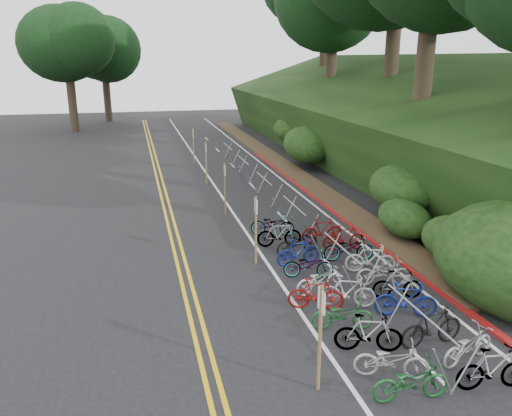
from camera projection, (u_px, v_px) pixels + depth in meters
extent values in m
plane|color=black|center=(279.00, 339.00, 13.12)|extent=(120.00, 120.00, 0.00)
cube|color=gold|center=(168.00, 226.00, 21.92)|extent=(0.12, 80.00, 0.01)
cube|color=gold|center=(175.00, 225.00, 21.99)|extent=(0.12, 80.00, 0.01)
cube|color=silver|center=(238.00, 220.00, 22.64)|extent=(0.12, 80.00, 0.01)
cube|color=silver|center=(325.00, 214.00, 23.60)|extent=(0.12, 80.00, 0.01)
cube|color=silver|center=(426.00, 365.00, 11.97)|extent=(0.10, 1.60, 0.01)
cube|color=silver|center=(331.00, 268.00, 17.55)|extent=(0.10, 1.60, 0.01)
cube|color=silver|center=(282.00, 217.00, 23.12)|extent=(0.10, 1.60, 0.01)
cube|color=silver|center=(252.00, 186.00, 28.70)|extent=(0.10, 1.60, 0.01)
cube|color=silver|center=(232.00, 165.00, 34.28)|extent=(0.10, 1.60, 0.01)
cube|color=silver|center=(218.00, 150.00, 39.86)|extent=(0.10, 1.60, 0.01)
cube|color=silver|center=(207.00, 139.00, 45.43)|extent=(0.10, 1.60, 0.01)
cube|color=maroon|center=(320.00, 201.00, 25.56)|extent=(0.25, 28.00, 0.10)
cube|color=black|center=(373.00, 120.00, 35.85)|extent=(12.32, 44.00, 9.11)
cube|color=#382819|center=(278.00, 162.00, 35.01)|extent=(1.40, 44.00, 0.16)
ellipsoid|color=#284C19|center=(455.00, 240.00, 17.26)|extent=(2.00, 2.80, 1.60)
ellipsoid|color=#284C19|center=(403.00, 189.00, 21.94)|extent=(2.60, 3.64, 2.08)
ellipsoid|color=#284C19|center=(367.00, 153.00, 27.66)|extent=(2.20, 3.08, 1.76)
ellipsoid|color=#284C19|center=(307.00, 145.00, 33.04)|extent=(3.00, 4.20, 2.40)
ellipsoid|color=#284C19|center=(290.00, 130.00, 38.73)|extent=(2.40, 3.36, 1.92)
ellipsoid|color=#284C19|center=(291.00, 115.00, 42.55)|extent=(2.80, 3.92, 2.24)
ellipsoid|color=#284C19|center=(404.00, 218.00, 20.04)|extent=(1.80, 2.52, 1.44)
ellipsoid|color=#284C19|center=(351.00, 132.00, 31.39)|extent=(3.20, 4.48, 2.56)
cylinder|color=#2D2319|center=(424.00, 77.00, 25.01)|extent=(0.89, 0.89, 7.35)
cylinder|color=#2D2319|center=(392.00, 53.00, 32.67)|extent=(0.94, 0.94, 8.33)
cylinder|color=#2D2319|center=(331.00, 69.00, 40.21)|extent=(0.87, 0.87, 6.86)
cylinder|color=#2D2319|center=(324.00, 54.00, 47.87)|extent=(0.92, 0.92, 7.84)
cylinder|color=#2D2319|center=(72.00, 99.00, 49.18)|extent=(0.84, 0.84, 6.37)
ellipsoid|color=black|center=(66.00, 37.00, 47.50)|extent=(8.71, 8.71, 8.28)
cylinder|color=#2D2319|center=(107.00, 95.00, 57.37)|extent=(0.81, 0.81, 5.88)
ellipsoid|color=black|center=(103.00, 48.00, 55.86)|extent=(7.62, 7.62, 7.24)
cylinder|color=#8F949E|center=(420.00, 312.00, 11.92)|extent=(0.05, 3.12, 0.05)
cylinder|color=#8F949E|center=(443.00, 372.00, 10.68)|extent=(0.63, 0.04, 1.24)
cylinder|color=#8F949E|center=(466.00, 368.00, 10.81)|extent=(0.63, 0.04, 1.24)
cylinder|color=#8F949E|center=(379.00, 308.00, 13.39)|extent=(0.63, 0.04, 1.24)
cylinder|color=#8F949E|center=(398.00, 306.00, 13.52)|extent=(0.63, 0.04, 1.24)
cylinder|color=#8F949E|center=(342.00, 247.00, 16.26)|extent=(0.05, 3.00, 0.05)
cylinder|color=#8F949E|center=(351.00, 282.00, 15.06)|extent=(0.58, 0.04, 1.13)
cylinder|color=#8F949E|center=(368.00, 281.00, 15.19)|extent=(0.58, 0.04, 1.13)
cylinder|color=#8F949E|center=(318.00, 249.00, 17.67)|extent=(0.58, 0.04, 1.13)
cylinder|color=#8F949E|center=(333.00, 248.00, 17.80)|extent=(0.58, 0.04, 1.13)
cylinder|color=#8F949E|center=(294.00, 205.00, 20.91)|extent=(0.05, 3.00, 0.05)
cylinder|color=#8F949E|center=(298.00, 229.00, 19.71)|extent=(0.58, 0.04, 1.13)
cylinder|color=#8F949E|center=(312.00, 228.00, 19.84)|extent=(0.58, 0.04, 1.13)
cylinder|color=#8F949E|center=(278.00, 209.00, 22.31)|extent=(0.58, 0.04, 1.13)
cylinder|color=#8F949E|center=(290.00, 209.00, 22.44)|extent=(0.58, 0.04, 1.13)
cylinder|color=#8F949E|center=(264.00, 178.00, 25.56)|extent=(0.05, 3.00, 0.05)
cylinder|color=#8F949E|center=(266.00, 197.00, 24.36)|extent=(0.58, 0.04, 1.13)
cylinder|color=#8F949E|center=(277.00, 196.00, 24.49)|extent=(0.58, 0.04, 1.13)
cylinder|color=#8F949E|center=(252.00, 183.00, 26.96)|extent=(0.58, 0.04, 1.13)
cylinder|color=#8F949E|center=(262.00, 183.00, 27.09)|extent=(0.58, 0.04, 1.13)
cylinder|color=#8F949E|center=(243.00, 160.00, 30.21)|extent=(0.05, 3.00, 0.05)
cylinder|color=#8F949E|center=(244.00, 174.00, 29.01)|extent=(0.58, 0.04, 1.13)
cylinder|color=#8F949E|center=(253.00, 174.00, 29.13)|extent=(0.58, 0.04, 1.13)
cylinder|color=#8F949E|center=(234.00, 165.00, 31.61)|extent=(0.58, 0.04, 1.13)
cylinder|color=#8F949E|center=(243.00, 164.00, 31.74)|extent=(0.58, 0.04, 1.13)
cylinder|color=#8F949E|center=(228.00, 146.00, 34.85)|extent=(0.05, 3.00, 0.05)
cylinder|color=#8F949E|center=(228.00, 158.00, 33.65)|extent=(0.58, 0.04, 1.13)
cylinder|color=#8F949E|center=(236.00, 158.00, 33.78)|extent=(0.58, 0.04, 1.13)
cylinder|color=#8F949E|center=(221.00, 151.00, 36.26)|extent=(0.58, 0.04, 1.13)
cylinder|color=#8F949E|center=(228.00, 151.00, 36.38)|extent=(0.58, 0.04, 1.13)
cylinder|color=brown|center=(320.00, 339.00, 10.76)|extent=(0.08, 0.08, 2.53)
cube|color=silver|center=(322.00, 301.00, 10.50)|extent=(0.02, 0.40, 0.50)
cylinder|color=brown|center=(256.00, 231.00, 17.54)|extent=(0.08, 0.08, 2.50)
cube|color=silver|center=(256.00, 206.00, 17.28)|extent=(0.02, 0.40, 0.50)
cylinder|color=brown|center=(225.00, 189.00, 23.12)|extent=(0.08, 0.08, 2.50)
cube|color=silver|center=(225.00, 170.00, 22.86)|extent=(0.02, 0.40, 0.50)
cylinder|color=brown|center=(206.00, 163.00, 28.70)|extent=(0.08, 0.08, 2.50)
cube|color=silver|center=(206.00, 148.00, 28.44)|extent=(0.02, 0.40, 0.50)
cylinder|color=brown|center=(193.00, 146.00, 34.28)|extent=(0.08, 0.08, 2.50)
cube|color=silver|center=(193.00, 133.00, 34.01)|extent=(0.02, 0.40, 0.50)
imported|color=maroon|center=(316.00, 294.00, 14.51)|extent=(0.98, 1.70, 0.98)
imported|color=#144C1E|center=(411.00, 381.00, 10.65)|extent=(0.73, 1.78, 0.91)
imported|color=slate|center=(493.00, 368.00, 10.99)|extent=(0.69, 1.77, 1.04)
imported|color=#9E9EA3|center=(391.00, 360.00, 11.42)|extent=(1.17, 1.81, 0.90)
imported|color=#9E9EA3|center=(468.00, 345.00, 12.02)|extent=(1.04, 1.78, 0.88)
imported|color=slate|center=(369.00, 333.00, 12.42)|extent=(0.98, 1.77, 1.03)
imported|color=black|center=(432.00, 326.00, 12.66)|extent=(0.67, 1.86, 1.09)
imported|color=#144C1E|center=(343.00, 314.00, 13.46)|extent=(0.93, 1.76, 0.88)
imported|color=navy|center=(406.00, 300.00, 14.09)|extent=(1.06, 1.82, 1.05)
imported|color=#9E9EA3|center=(347.00, 291.00, 14.67)|extent=(1.06, 1.73, 1.01)
imported|color=slate|center=(398.00, 284.00, 15.20)|extent=(0.77, 1.60, 0.92)
imported|color=beige|center=(319.00, 279.00, 15.58)|extent=(0.96, 1.77, 0.88)
imported|color=#9E9EA3|center=(384.00, 272.00, 16.08)|extent=(0.95, 1.85, 0.93)
imported|color=slate|center=(309.00, 265.00, 16.66)|extent=(1.00, 1.78, 0.89)
imported|color=beige|center=(371.00, 259.00, 17.00)|extent=(1.01, 1.79, 1.04)
imported|color=navy|center=(298.00, 252.00, 17.67)|extent=(0.64, 1.69, 0.99)
imported|color=slate|center=(349.00, 248.00, 18.05)|extent=(0.91, 1.90, 0.96)
imported|color=black|center=(297.00, 242.00, 18.66)|extent=(1.10, 1.91, 0.95)
imported|color=maroon|center=(344.00, 237.00, 19.04)|extent=(0.72, 1.72, 1.00)
imported|color=slate|center=(279.00, 234.00, 19.37)|extent=(0.71, 1.79, 1.05)
imported|color=maroon|center=(322.00, 230.00, 19.86)|extent=(0.53, 1.68, 1.00)
imported|color=slate|center=(273.00, 224.00, 20.62)|extent=(1.19, 1.92, 0.95)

